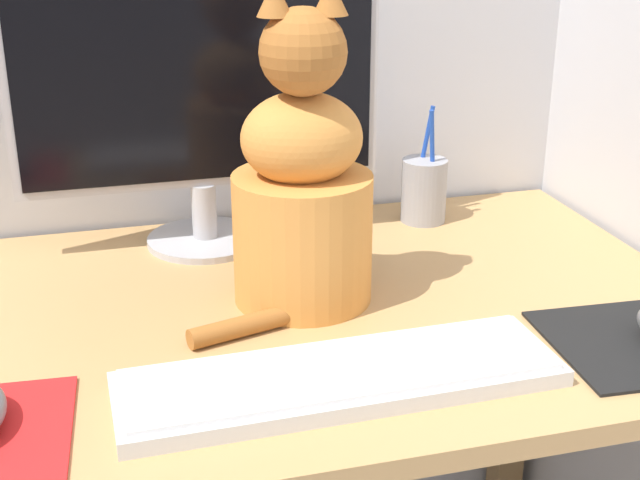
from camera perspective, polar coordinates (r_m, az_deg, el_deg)
The scene contains 5 objects.
desk at distance 1.16m, azimuth -3.69°, elevation -9.58°, with size 1.12×0.67×0.74m.
monitor at distance 1.25m, azimuth -7.85°, elevation 10.25°, with size 0.52×0.17×0.44m.
keyboard at distance 0.94m, azimuth 1.34°, elevation -8.78°, with size 0.47×0.14×0.02m.
cat at distance 1.08m, azimuth -1.16°, elevation 3.28°, with size 0.25×0.21×0.39m.
pen_cup at distance 1.39m, azimuth 6.67°, elevation 3.24°, with size 0.07×0.07×0.18m.
Camera 1 is at (-0.19, -0.98, 1.23)m, focal length 50.00 mm.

